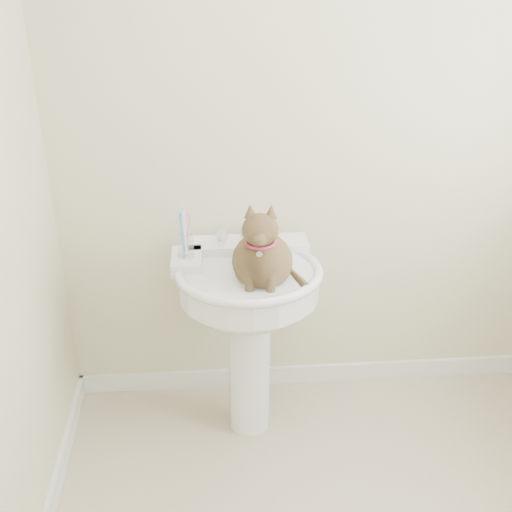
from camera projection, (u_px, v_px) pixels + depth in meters
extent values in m
cube|color=white|center=(312.00, 373.00, 3.09)|extent=(2.20, 0.02, 0.09)
cylinder|color=white|center=(250.00, 369.00, 2.69)|extent=(0.17, 0.17, 0.62)
cylinder|color=white|center=(249.00, 284.00, 2.51)|extent=(0.55, 0.55, 0.12)
ellipsoid|color=white|center=(249.00, 298.00, 2.53)|extent=(0.50, 0.44, 0.20)
torus|color=white|center=(249.00, 272.00, 2.48)|extent=(0.58, 0.58, 0.04)
cube|color=white|center=(246.00, 247.00, 2.65)|extent=(0.51, 0.14, 0.05)
cube|color=white|center=(187.00, 262.00, 2.53)|extent=(0.12, 0.18, 0.05)
cylinder|color=silver|center=(246.00, 240.00, 2.59)|extent=(0.05, 0.05, 0.05)
cylinder|color=silver|center=(247.00, 239.00, 2.53)|extent=(0.04, 0.04, 0.14)
sphere|color=white|center=(219.00, 235.00, 2.59)|extent=(0.06, 0.06, 0.06)
sphere|color=white|center=(273.00, 233.00, 2.61)|extent=(0.06, 0.06, 0.06)
cube|color=#FF483B|center=(267.00, 233.00, 2.67)|extent=(0.10, 0.08, 0.03)
cylinder|color=silver|center=(186.00, 256.00, 2.51)|extent=(0.07, 0.07, 0.01)
cylinder|color=white|center=(186.00, 245.00, 2.49)|extent=(0.06, 0.06, 0.09)
cylinder|color=#288FE3|center=(182.00, 233.00, 2.46)|extent=(0.01, 0.01, 0.17)
cylinder|color=white|center=(185.00, 233.00, 2.47)|extent=(0.01, 0.01, 0.17)
cylinder|color=pink|center=(188.00, 233.00, 2.47)|extent=(0.01, 0.01, 0.17)
ellipsoid|color=brown|center=(261.00, 261.00, 2.42)|extent=(0.23, 0.27, 0.21)
ellipsoid|color=brown|center=(264.00, 256.00, 2.31)|extent=(0.15, 0.14, 0.19)
ellipsoid|color=brown|center=(265.00, 230.00, 2.22)|extent=(0.13, 0.12, 0.12)
cone|color=brown|center=(254.00, 212.00, 2.21)|extent=(0.05, 0.05, 0.05)
cone|color=brown|center=(275.00, 211.00, 2.22)|extent=(0.05, 0.05, 0.05)
cylinder|color=brown|center=(292.00, 273.00, 2.48)|extent=(0.03, 0.03, 0.24)
torus|color=maroon|center=(264.00, 243.00, 2.26)|extent=(0.11, 0.11, 0.01)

